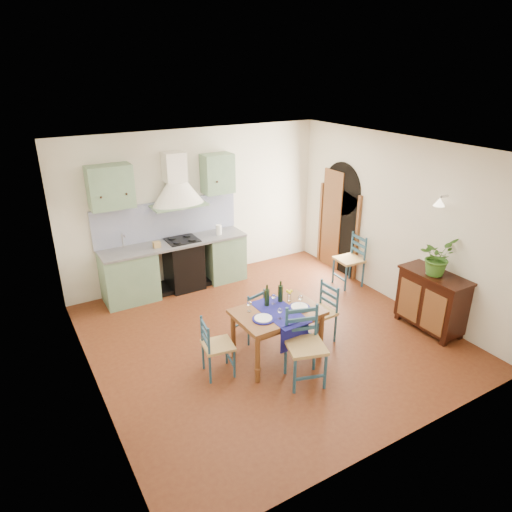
{
  "coord_description": "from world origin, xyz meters",
  "views": [
    {
      "loc": [
        -3.15,
        -5.01,
        3.81
      ],
      "look_at": [
        -0.04,
        0.3,
        1.21
      ],
      "focal_mm": 32.0,
      "sensor_mm": 36.0,
      "label": 1
    }
  ],
  "objects_px": {
    "dining_table": "(278,316)",
    "sideboard": "(432,299)",
    "potted_plant": "(437,257)",
    "chair_near": "(305,346)"
  },
  "relations": [
    {
      "from": "potted_plant",
      "to": "dining_table",
      "type": "bearing_deg",
      "value": 167.42
    },
    {
      "from": "potted_plant",
      "to": "sideboard",
      "type": "bearing_deg",
      "value": -23.02
    },
    {
      "from": "dining_table",
      "to": "sideboard",
      "type": "distance_m",
      "value": 2.5
    },
    {
      "from": "dining_table",
      "to": "chair_near",
      "type": "relative_size",
      "value": 1.18
    },
    {
      "from": "dining_table",
      "to": "potted_plant",
      "type": "height_order",
      "value": "potted_plant"
    },
    {
      "from": "dining_table",
      "to": "chair_near",
      "type": "bearing_deg",
      "value": -87.09
    },
    {
      "from": "dining_table",
      "to": "chair_near",
      "type": "xyz_separation_m",
      "value": [
        0.03,
        -0.59,
        -0.14
      ]
    },
    {
      "from": "chair_near",
      "to": "sideboard",
      "type": "relative_size",
      "value": 0.95
    },
    {
      "from": "dining_table",
      "to": "chair_near",
      "type": "distance_m",
      "value": 0.6
    },
    {
      "from": "sideboard",
      "to": "potted_plant",
      "type": "distance_m",
      "value": 0.71
    }
  ]
}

